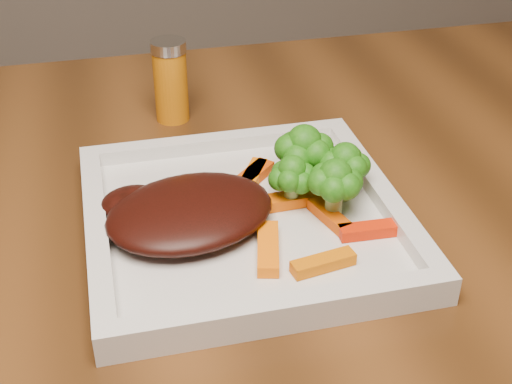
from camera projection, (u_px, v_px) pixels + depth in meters
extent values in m
cube|color=silver|center=(245.00, 223.00, 0.62)|extent=(0.27, 0.27, 0.01)
ellipsoid|color=black|center=(190.00, 212.00, 0.60)|extent=(0.17, 0.14, 0.03)
cube|color=#D16403|center=(323.00, 263.00, 0.56)|extent=(0.05, 0.02, 0.01)
cube|color=red|center=(371.00, 230.00, 0.59)|extent=(0.05, 0.02, 0.01)
cube|color=#FF6C04|center=(268.00, 248.00, 0.57)|extent=(0.03, 0.07, 0.01)
cube|color=#EA4403|center=(342.00, 171.00, 0.67)|extent=(0.05, 0.03, 0.01)
cube|color=#E24403|center=(250.00, 178.00, 0.66)|extent=(0.06, 0.06, 0.01)
cube|color=#D04503|center=(329.00, 216.00, 0.61)|extent=(0.03, 0.05, 0.01)
cube|color=#E35603|center=(301.00, 198.00, 0.63)|extent=(0.06, 0.02, 0.01)
cylinder|color=#C86E0B|center=(171.00, 81.00, 0.78)|extent=(0.04, 0.04, 0.09)
cube|color=orange|center=(252.00, 177.00, 0.66)|extent=(0.04, 0.06, 0.01)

